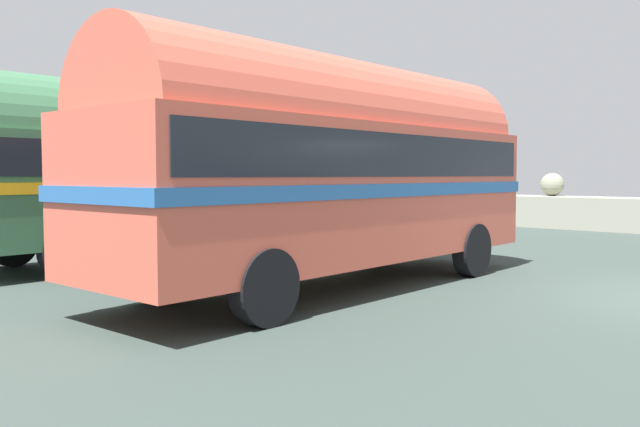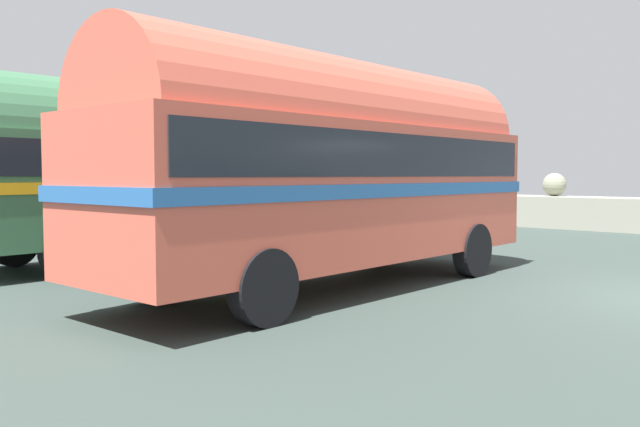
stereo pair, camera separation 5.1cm
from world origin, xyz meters
TOP-DOWN VIEW (x-y plane):
  - vintage_coach at (-4.62, -2.83)m, footprint 2.75×8.67m
  - second_coach at (-9.97, -2.71)m, footprint 2.67×8.65m

SIDE VIEW (x-z plane):
  - vintage_coach at x=-4.62m, z-range 0.20..3.90m
  - second_coach at x=-9.97m, z-range 0.20..3.90m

